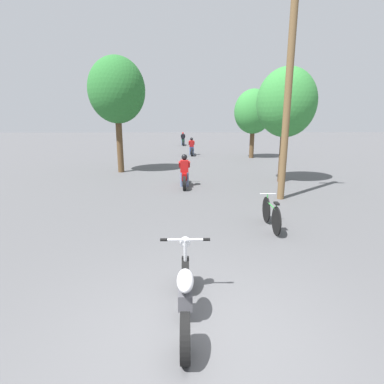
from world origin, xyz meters
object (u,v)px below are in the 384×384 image
Objects in this scene: roadside_tree_right_far at (253,112)px; motorcycle_rider_mid at (192,148)px; utility_pole at (288,88)px; motorcycle_rider_lead at (184,174)px; bicycle_parked at (271,214)px; motorcycle_rider_far at (183,140)px; motorcycle_foreground at (185,292)px; roadside_tree_right_near at (286,103)px; roadside_tree_left at (117,91)px.

roadside_tree_right_far is 2.32× the size of motorcycle_rider_mid.
utility_pole reaches higher than motorcycle_rider_lead.
bicycle_parked is (-1.18, -2.94, -3.42)m from utility_pole.
utility_pole is 22.84m from motorcycle_rider_far.
utility_pole reaches higher than motorcycle_foreground.
bicycle_parked is at bearing -65.54° from motorcycle_rider_lead.
roadside_tree_right_near is 2.33× the size of motorcycle_rider_far.
roadside_tree_right_near reaches higher than motorcycle_rider_mid.
roadside_tree_right_near is at bearing -18.72° from roadside_tree_left.
motorcycle_foreground is at bearing -89.37° from motorcycle_rider_far.
motorcycle_rider_mid is at bearing -85.15° from motorcycle_rider_far.
bicycle_parked is (1.79, -16.26, -0.14)m from motorcycle_rider_mid.
motorcycle_rider_mid is (-3.92, 10.29, -2.93)m from roadside_tree_right_near.
utility_pole is 1.26× the size of roadside_tree_left.
roadside_tree_right_far is 10.21m from roadside_tree_left.
motorcycle_rider_far is at bearing 95.78° from bicycle_parked.
roadside_tree_right_near is 20.05m from motorcycle_rider_far.
roadside_tree_left is at bearing 123.59° from bicycle_parked.
motorcycle_foreground is at bearing -91.28° from motorcycle_rider_mid.
motorcycle_rider_lead is at bearing -117.22° from roadside_tree_right_far.
roadside_tree_left reaches higher than bicycle_parked.
motorcycle_foreground is 1.25× the size of bicycle_parked.
roadside_tree_right_near is at bearing 65.47° from motorcycle_foreground.
roadside_tree_right_far is (1.40, 11.56, -0.53)m from utility_pole.
roadside_tree_right_near is at bearing -76.34° from motorcycle_rider_far.
motorcycle_rider_far reaches higher than motorcycle_foreground.
utility_pole is 3.64× the size of motorcycle_rider_lead.
utility_pole is 4.66m from bicycle_parked.
motorcycle_rider_lead is (3.44, -3.59, -3.66)m from roadside_tree_left.
roadside_tree_right_far reaches higher than motorcycle_rider_mid.
roadside_tree_right_near reaches higher than motorcycle_foreground.
motorcycle_rider_far is (-5.13, 10.73, -2.75)m from roadside_tree_right_far.
utility_pole is 1.49× the size of roadside_tree_right_near.
roadside_tree_right_near is at bearing -69.14° from motorcycle_rider_mid.
roadside_tree_right_near reaches higher than bicycle_parked.
utility_pole is 8.96m from roadside_tree_left.
motorcycle_rider_far is 1.28× the size of bicycle_parked.
roadside_tree_right_near is at bearing 11.79° from motorcycle_rider_lead.
motorcycle_rider_mid is at bearing 96.29° from bicycle_parked.
motorcycle_rider_lead is 5.54m from bicycle_parked.
bicycle_parked is at bearing -83.71° from motorcycle_rider_mid.
utility_pole reaches higher than bicycle_parked.
motorcycle_rider_lead is at bearing 114.46° from bicycle_parked.
motorcycle_rider_far is (-0.26, 20.19, -0.00)m from motorcycle_rider_lead.
motorcycle_rider_far is at bearing 79.16° from roadside_tree_left.
roadside_tree_right_far is 18.95m from motorcycle_foreground.
bicycle_parked is (-2.57, -14.51, -2.89)m from roadside_tree_right_far.
motorcycle_rider_mid is at bearing 158.13° from roadside_tree_right_far.
roadside_tree_right_far reaches higher than motorcycle_rider_lead.
roadside_tree_right_far is (0.44, 8.54, -0.18)m from roadside_tree_right_near.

